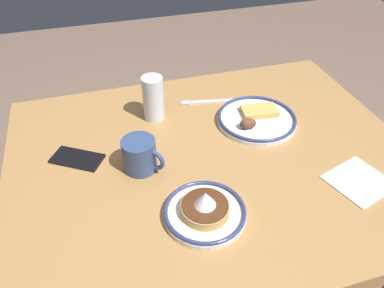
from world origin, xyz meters
name	(u,v)px	position (x,y,z in m)	size (l,w,h in m)	color
dining_table	(212,178)	(0.00, 0.00, 0.64)	(1.17, 0.92, 0.73)	#A57743
plate_near_main	(256,119)	(-0.19, -0.12, 0.74)	(0.25, 0.25, 0.05)	white
plate_center_pancakes	(205,211)	(0.09, 0.20, 0.75)	(0.20, 0.20, 0.08)	silver
coffee_mug	(140,155)	(0.21, -0.01, 0.78)	(0.11, 0.10, 0.09)	#334772
drinking_glass	(153,100)	(0.12, -0.24, 0.79)	(0.07, 0.07, 0.15)	silver
cell_phone	(77,159)	(0.38, -0.10, 0.73)	(0.14, 0.07, 0.01)	black
paper_napkin	(359,181)	(-0.34, 0.21, 0.73)	(0.15, 0.14, 0.00)	white
fork_near	(207,102)	(-0.07, -0.28, 0.73)	(0.19, 0.05, 0.01)	silver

